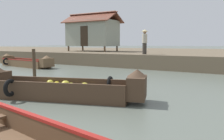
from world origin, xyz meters
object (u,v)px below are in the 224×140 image
(banana_boat, at_px, (62,88))
(stilt_house_left, at_px, (93,33))
(cargo_boat_upstream, at_px, (25,63))
(vendor_person, at_px, (145,40))
(mooring_post, at_px, (34,66))

(banana_boat, bearing_deg, stilt_house_left, 121.66)
(cargo_boat_upstream, xyz_separation_m, vendor_person, (7.83, 3.41, 1.57))
(banana_boat, distance_m, mooring_post, 3.45)
(banana_boat, relative_size, cargo_boat_upstream, 0.91)
(cargo_boat_upstream, height_order, vendor_person, vendor_person)
(cargo_boat_upstream, xyz_separation_m, stilt_house_left, (1.14, 6.83, 2.38))
(vendor_person, height_order, mooring_post, vendor_person)
(cargo_boat_upstream, bearing_deg, mooring_post, -35.68)
(banana_boat, bearing_deg, vendor_person, 96.92)
(banana_boat, height_order, cargo_boat_upstream, banana_boat)
(vendor_person, bearing_deg, stilt_house_left, 152.91)
(stilt_house_left, bearing_deg, vendor_person, -27.09)
(banana_boat, distance_m, cargo_boat_upstream, 10.68)
(mooring_post, bearing_deg, stilt_house_left, 113.27)
(stilt_house_left, height_order, mooring_post, stilt_house_left)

